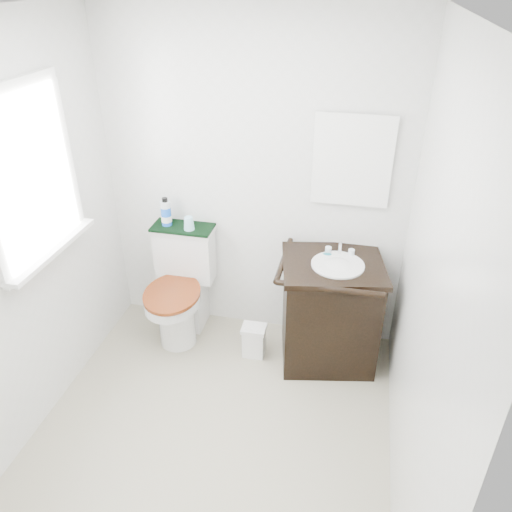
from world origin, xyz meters
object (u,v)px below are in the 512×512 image
at_px(mouthwash_bottle, 166,213).
at_px(trash_bin, 254,340).
at_px(toilet, 182,291).
at_px(cup, 189,223).
at_px(vanity, 330,309).

bearing_deg(mouthwash_bottle, trash_bin, -21.65).
distance_m(toilet, mouthwash_bottle, 0.63).
height_order(toilet, cup, cup).
height_order(trash_bin, mouthwash_bottle, mouthwash_bottle).
xyz_separation_m(toilet, trash_bin, (0.61, -0.16, -0.24)).
distance_m(vanity, cup, 1.20).
relative_size(mouthwash_bottle, cup, 2.20).
relative_size(toilet, vanity, 0.94).
bearing_deg(toilet, vanity, -3.05).
relative_size(vanity, cup, 9.31).
height_order(trash_bin, cup, cup).
height_order(toilet, trash_bin, toilet).
distance_m(trash_bin, cup, 1.00).
bearing_deg(vanity, mouthwash_bottle, 171.57).
bearing_deg(mouthwash_bottle, cup, -10.61).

